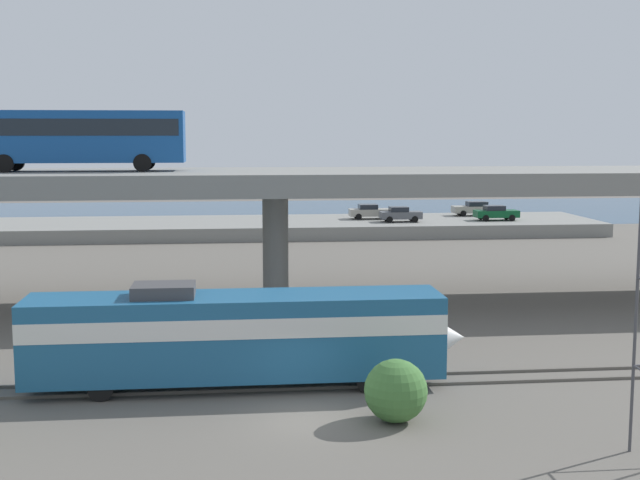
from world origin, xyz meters
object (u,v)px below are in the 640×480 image
Objects in this scene: train_locomotive at (257,332)px; parked_car_1 at (496,213)px; transit_bus_on_overpass at (77,135)px; parked_car_3 at (369,211)px; parked_car_2 at (475,208)px; parked_car_0 at (400,214)px.

train_locomotive reaches higher than parked_car_1.
parked_car_1 is at bearing -137.07° from transit_bus_on_overpass.
parked_car_3 is (13.13, 51.86, -0.13)m from train_locomotive.
train_locomotive is at bearing 65.33° from parked_car_2.
parked_car_0 is at bearing 72.15° from train_locomotive.
transit_bus_on_overpass reaches higher than parked_car_3.
parked_car_1 is at bearing -12.54° from parked_car_3.
parked_car_3 is (-12.40, 2.76, 0.00)m from parked_car_1.
parked_car_3 is (22.69, 35.39, -7.84)m from transit_bus_on_overpass.
train_locomotive reaches higher than parked_car_3.
train_locomotive is at bearing 120.13° from transit_bus_on_overpass.
parked_car_0 is at bearing 30.59° from parked_car_2.
parked_car_3 is at bearing 128.71° from parked_car_0.
parked_car_1 is 1.03× the size of parked_car_3.
train_locomotive reaches higher than parked_car_0.
parked_car_0 is 9.86m from parked_car_1.
transit_bus_on_overpass is 41.67m from parked_car_0.
transit_bus_on_overpass is 2.86× the size of parked_car_3.
parked_car_2 is (9.17, 5.42, 0.00)m from parked_car_0.
parked_car_2 is at bearing 97.81° from parked_car_1.
transit_bus_on_overpass is at bearing -128.07° from parked_car_0.
parked_car_1 and parked_car_3 have the same top height.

